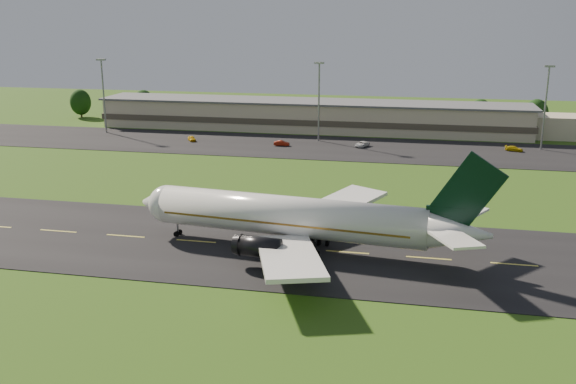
% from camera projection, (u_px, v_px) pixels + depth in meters
% --- Properties ---
extents(ground, '(360.00, 360.00, 0.00)m').
position_uv_depth(ground, '(196.00, 242.00, 92.84)').
color(ground, '#274711').
rests_on(ground, ground).
extents(taxiway, '(220.00, 30.00, 0.10)m').
position_uv_depth(taxiway, '(196.00, 241.00, 92.83)').
color(taxiway, black).
rests_on(taxiway, ground).
extents(apron, '(260.00, 30.00, 0.10)m').
position_uv_depth(apron, '(294.00, 146.00, 160.77)').
color(apron, black).
rests_on(apron, ground).
extents(airliner, '(51.22, 41.92, 15.57)m').
position_uv_depth(airliner, '(296.00, 218.00, 88.61)').
color(airliner, white).
rests_on(airliner, ground).
extents(terminal, '(145.00, 16.00, 8.40)m').
position_uv_depth(terminal, '(333.00, 117.00, 181.28)').
color(terminal, beige).
rests_on(terminal, ground).
extents(light_mast_west, '(2.40, 1.20, 20.35)m').
position_uv_depth(light_mast_west, '(103.00, 87.00, 175.79)').
color(light_mast_west, gray).
rests_on(light_mast_west, ground).
extents(light_mast_centre, '(2.40, 1.20, 20.35)m').
position_uv_depth(light_mast_centre, '(319.00, 92.00, 163.96)').
color(light_mast_centre, gray).
rests_on(light_mast_centre, ground).
extents(light_mast_east, '(2.40, 1.20, 20.35)m').
position_uv_depth(light_mast_east, '(546.00, 97.00, 153.11)').
color(light_mast_east, gray).
rests_on(light_mast_east, ground).
extents(tree_line, '(195.29, 9.33, 9.43)m').
position_uv_depth(tree_line, '(423.00, 112.00, 185.18)').
color(tree_line, black).
rests_on(tree_line, ground).
extents(service_vehicle_a, '(3.28, 3.92, 1.26)m').
position_uv_depth(service_vehicle_a, '(192.00, 139.00, 166.82)').
color(service_vehicle_a, '#E4B10D').
rests_on(service_vehicle_a, apron).
extents(service_vehicle_b, '(3.94, 1.47, 1.29)m').
position_uv_depth(service_vehicle_b, '(282.00, 143.00, 160.58)').
color(service_vehicle_b, maroon).
rests_on(service_vehicle_b, apron).
extents(service_vehicle_c, '(3.83, 5.21, 1.32)m').
position_uv_depth(service_vehicle_c, '(362.00, 144.00, 159.40)').
color(service_vehicle_c, silver).
rests_on(service_vehicle_c, apron).
extents(service_vehicle_d, '(4.49, 2.90, 1.21)m').
position_uv_depth(service_vehicle_d, '(514.00, 149.00, 154.20)').
color(service_vehicle_d, '#C5A80B').
rests_on(service_vehicle_d, apron).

